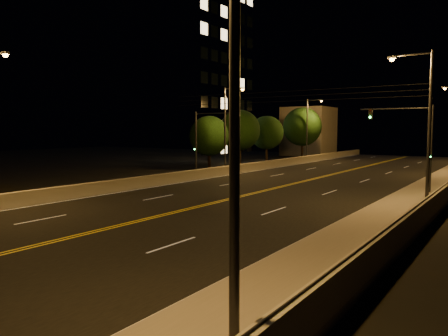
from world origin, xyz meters
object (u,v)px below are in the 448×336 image
Objects in this scene: streetlight_6 at (309,126)px; streetlight_1 at (425,119)px; building_tower at (167,76)px; tree_0 at (209,136)px; tree_1 at (240,130)px; streetlight_0 at (222,97)px; traffic_signal_right at (417,139)px; streetlight_5 at (227,124)px; traffic_signal_left at (204,137)px; tree_2 at (267,133)px; tree_3 at (302,127)px.

streetlight_1 is at bearing -57.55° from streetlight_6.
building_tower is (-43.23, 26.85, 8.10)m from streetlight_1.
tree_0 is (-25.48, 14.00, -1.33)m from streetlight_1.
tree_1 is at bearing 139.72° from streetlight_1.
streetlight_0 reaches higher than tree_1.
streetlight_0 is at bearing -53.76° from tree_0.
streetlight_0 is at bearing -90.00° from streetlight_1.
tree_1 is at bearing 121.54° from streetlight_0.
streetlight_1 is 1.43× the size of traffic_signal_right.
streetlight_0 is 20.76m from streetlight_1.
streetlight_6 is at bearing 90.00° from streetlight_5.
building_tower is 4.43× the size of tree_0.
traffic_signal_left is (-18.87, 0.00, 0.00)m from traffic_signal_right.
streetlight_5 is 20.78m from traffic_signal_right.
building_tower is 23.87m from tree_0.
tree_1 reaches higher than tree_2.
streetlight_1 is 1.00× the size of streetlight_6.
streetlight_0 reaches higher than tree_3.
tree_2 is at bearing 88.28° from tree_1.
streetlight_6 is at bearing 92.26° from traffic_signal_left.
tree_1 is at bearing 146.78° from traffic_signal_right.
streetlight_5 reaches higher than traffic_signal_right.
streetlight_6 is 12.35m from tree_1.
traffic_signal_left is 0.95× the size of tree_2.
traffic_signal_right is 47.56m from building_tower.
tree_2 reaches higher than traffic_signal_left.
building_tower reaches higher than tree_3.
building_tower is at bearing 148.15° from streetlight_1.
streetlight_6 is 1.25× the size of tree_1.
streetlight_1 is at bearing -16.65° from traffic_signal_left.
building_tower is (-21.79, 15.13, 8.10)m from streetlight_5.
traffic_signal_right is at bearing 93.18° from streetlight_0.
streetlight_0 is 1.00× the size of streetlight_1.
streetlight_5 is 27.73m from building_tower.
streetlight_0 reaches higher than traffic_signal_left.
traffic_signal_left is at bearing -69.32° from tree_1.
tree_3 is at bearing 95.05° from streetlight_5.
traffic_signal_left is (1.09, -5.64, -1.27)m from streetlight_5.
streetlight_5 is at bearing 164.22° from traffic_signal_right.
streetlight_1 is 1.12× the size of tree_3.
traffic_signal_right is at bearing -53.77° from tree_3.
traffic_signal_right is (-1.49, 26.85, -1.27)m from streetlight_0.
streetlight_6 is at bearing -49.80° from tree_3.
traffic_signal_right is at bearing 0.00° from traffic_signal_left.
tree_3 reaches higher than traffic_signal_left.
streetlight_1 is 1.43× the size of traffic_signal_left.
building_tower reaches higher than streetlight_5.
building_tower is (-22.88, 20.77, 9.37)m from traffic_signal_left.
streetlight_5 is 5.88m from traffic_signal_left.
tree_2 is 0.82× the size of tree_3.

